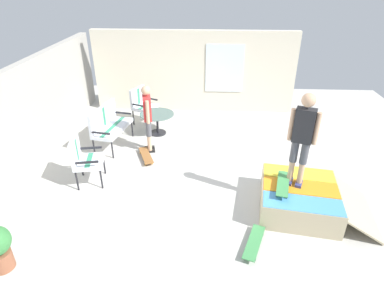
{
  "coord_description": "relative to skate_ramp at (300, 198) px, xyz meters",
  "views": [
    {
      "loc": [
        -5.78,
        0.03,
        3.9
      ],
      "look_at": [
        0.16,
        0.36,
        0.7
      ],
      "focal_mm": 30.31,
      "sensor_mm": 36.0,
      "label": 1
    }
  ],
  "objects": [
    {
      "name": "ground_plane",
      "position": [
        0.96,
        1.67,
        -0.3
      ],
      "size": [
        12.0,
        12.0,
        0.1
      ],
      "primitive_type": "cube",
      "color": "beige"
    },
    {
      "name": "back_wall_cinderblock",
      "position": [
        0.96,
        5.67,
        0.85
      ],
      "size": [
        9.0,
        0.2,
        2.2
      ],
      "color": "#ADA89E",
      "rests_on": "ground_plane"
    },
    {
      "name": "house_facade",
      "position": [
        4.76,
        2.16,
        0.96
      ],
      "size": [
        0.23,
        6.0,
        2.41
      ],
      "color": "beige",
      "rests_on": "ground_plane"
    },
    {
      "name": "skate_ramp",
      "position": [
        0.0,
        0.0,
        0.0
      ],
      "size": [
        1.67,
        2.17,
        0.49
      ],
      "color": "tan",
      "rests_on": "ground_plane"
    },
    {
      "name": "patio_bench",
      "position": [
        2.26,
        4.15,
        0.37
      ],
      "size": [
        1.33,
        0.77,
        1.02
      ],
      "color": "black",
      "rests_on": "ground_plane"
    },
    {
      "name": "patio_chair_near_house",
      "position": [
        3.7,
        3.61,
        0.37
      ],
      "size": [
        0.79,
        0.76,
        1.02
      ],
      "color": "black",
      "rests_on": "ground_plane"
    },
    {
      "name": "patio_chair_by_wall",
      "position": [
        0.64,
        4.2,
        0.37
      ],
      "size": [
        0.71,
        0.66,
        1.02
      ],
      "color": "black",
      "rests_on": "ground_plane"
    },
    {
      "name": "patio_table",
      "position": [
        2.99,
        3.06,
        0.16
      ],
      "size": [
        0.9,
        0.9,
        0.57
      ],
      "color": "black",
      "rests_on": "ground_plane"
    },
    {
      "name": "person_watching",
      "position": [
        2.05,
        3.12,
        0.7
      ],
      "size": [
        0.47,
        0.3,
        1.64
      ],
      "color": "black",
      "rests_on": "ground_plane"
    },
    {
      "name": "person_skater",
      "position": [
        0.1,
        0.13,
        1.25
      ],
      "size": [
        0.33,
        0.45,
        1.71
      ],
      "color": "navy",
      "rests_on": "skate_ramp"
    },
    {
      "name": "skateboard_by_bench",
      "position": [
        1.64,
        3.14,
        -0.16
      ],
      "size": [
        0.82,
        0.49,
        0.1
      ],
      "color": "brown",
      "rests_on": "ground_plane"
    },
    {
      "name": "skateboard_spare",
      "position": [
        -0.98,
        0.93,
        -0.16
      ],
      "size": [
        0.82,
        0.45,
        0.1
      ],
      "color": "#3F8C4C",
      "rests_on": "ground_plane"
    },
    {
      "name": "skateboard_on_ramp",
      "position": [
        -0.04,
        0.36,
        0.33
      ],
      "size": [
        0.82,
        0.38,
        0.1
      ],
      "color": "#3F8C4C",
      "rests_on": "skate_ramp"
    }
  ]
}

